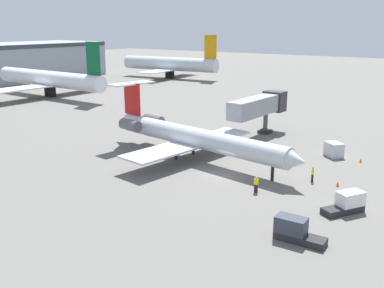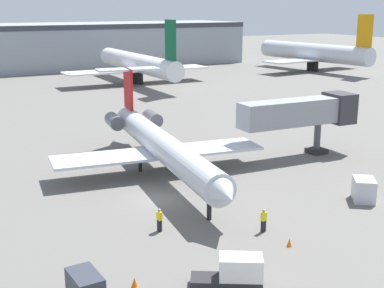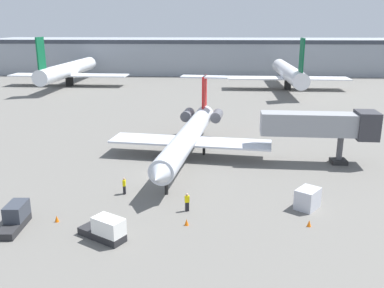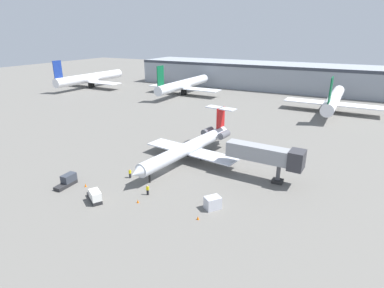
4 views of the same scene
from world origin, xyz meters
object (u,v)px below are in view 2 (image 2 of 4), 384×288
(regional_jet, at_px, (159,142))
(parked_airliner_centre, at_px, (138,63))
(parked_airliner_east_mid, at_px, (314,53))
(ground_crew_loader, at_px, (264,220))
(baggage_tug_trailing, at_px, (234,274))
(cargo_container_uld, at_px, (364,190))
(traffic_cone_far, at_px, (135,282))
(jet_bridge, at_px, (305,112))
(traffic_cone_mid, at_px, (289,242))
(ground_crew_marshaller, at_px, (159,220))

(regional_jet, height_order, parked_airliner_centre, parked_airliner_centre)
(parked_airliner_centre, xyz_separation_m, parked_airliner_east_mid, (46.11, -0.20, 0.28))
(ground_crew_loader, bearing_deg, baggage_tug_trailing, -137.89)
(cargo_container_uld, distance_m, parked_airliner_east_mid, 90.33)
(baggage_tug_trailing, bearing_deg, cargo_container_uld, 21.16)
(traffic_cone_far, height_order, parked_airliner_east_mid, parked_airliner_east_mid)
(parked_airliner_centre, relative_size, parked_airliner_east_mid, 1.07)
(jet_bridge, bearing_deg, traffic_cone_mid, -132.57)
(cargo_container_uld, bearing_deg, regional_jet, 127.41)
(ground_crew_loader, height_order, baggage_tug_trailing, baggage_tug_trailing)
(traffic_cone_far, bearing_deg, baggage_tug_trailing, -29.77)
(regional_jet, distance_m, jet_bridge, 16.22)
(traffic_cone_far, bearing_deg, traffic_cone_mid, -0.72)
(baggage_tug_trailing, bearing_deg, regional_jet, 75.65)
(traffic_cone_mid, xyz_separation_m, parked_airliner_east_mid, (67.20, 74.21, 4.14))
(ground_crew_loader, distance_m, parked_airliner_centre, 74.82)
(jet_bridge, relative_size, parked_airliner_east_mid, 0.40)
(baggage_tug_trailing, height_order, parked_airliner_centre, parked_airliner_centre)
(baggage_tug_trailing, bearing_deg, parked_airliner_centre, 70.59)
(baggage_tug_trailing, distance_m, cargo_container_uld, 17.95)
(regional_jet, relative_size, jet_bridge, 2.28)
(ground_crew_marshaller, relative_size, parked_airliner_east_mid, 0.05)
(cargo_container_uld, distance_m, traffic_cone_far, 21.94)
(baggage_tug_trailing, bearing_deg, traffic_cone_far, 150.23)
(regional_jet, height_order, traffic_cone_mid, regional_jet)
(ground_crew_loader, xyz_separation_m, traffic_cone_mid, (0.11, -2.73, -0.58))
(regional_jet, distance_m, parked_airliner_east_mid, 87.72)
(ground_crew_loader, bearing_deg, traffic_cone_far, -166.52)
(ground_crew_marshaller, bearing_deg, jet_bridge, 25.56)
(traffic_cone_mid, xyz_separation_m, traffic_cone_far, (-10.94, 0.14, 0.00))
(ground_crew_loader, height_order, traffic_cone_mid, ground_crew_loader)
(baggage_tug_trailing, distance_m, traffic_cone_mid, 6.64)
(ground_crew_loader, relative_size, cargo_container_uld, 0.61)
(ground_crew_marshaller, xyz_separation_m, ground_crew_loader, (6.33, -3.59, 0.00))
(ground_crew_marshaller, relative_size, traffic_cone_far, 3.07)
(jet_bridge, height_order, ground_crew_marshaller, jet_bridge)
(jet_bridge, bearing_deg, parked_airliner_centre, 84.37)
(regional_jet, distance_m, parked_airliner_centre, 59.89)
(jet_bridge, bearing_deg, traffic_cone_far, -147.73)
(traffic_cone_mid, distance_m, traffic_cone_far, 10.94)
(baggage_tug_trailing, height_order, parked_airliner_east_mid, parked_airliner_east_mid)
(ground_crew_loader, bearing_deg, parked_airliner_centre, 73.52)
(cargo_container_uld, bearing_deg, baggage_tug_trailing, -158.84)
(jet_bridge, height_order, ground_crew_loader, jet_bridge)
(ground_crew_marshaller, relative_size, baggage_tug_trailing, 0.41)
(regional_jet, xyz_separation_m, baggage_tug_trailing, (-5.44, -21.26, -2.13))
(traffic_cone_mid, height_order, traffic_cone_far, same)
(cargo_container_uld, bearing_deg, traffic_cone_mid, -160.26)
(ground_crew_marshaller, height_order, parked_airliner_centre, parked_airliner_centre)
(ground_crew_loader, bearing_deg, traffic_cone_mid, -87.68)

